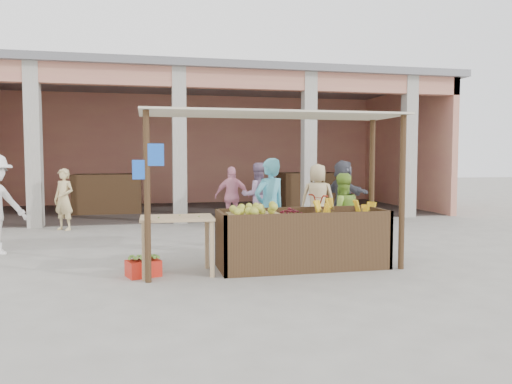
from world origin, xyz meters
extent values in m
plane|color=gray|center=(0.00, 0.00, 0.00)|extent=(60.00, 60.00, 0.00)
cube|color=tan|center=(0.00, 11.40, 2.00)|extent=(14.00, 0.20, 4.00)
cube|color=tan|center=(6.90, 8.50, 2.00)|extent=(0.20, 6.00, 4.00)
cube|color=tan|center=(0.00, 5.65, 3.75)|extent=(14.00, 0.30, 0.50)
cube|color=slate|center=(0.00, 8.50, 4.10)|extent=(14.40, 6.40, 0.20)
cube|color=beige|center=(-4.50, 5.65, 2.00)|extent=(0.35, 0.35, 4.00)
cube|color=beige|center=(-1.00, 5.65, 2.00)|extent=(0.35, 0.35, 4.00)
cube|color=beige|center=(2.50, 5.65, 2.00)|extent=(0.35, 0.35, 4.00)
cube|color=beige|center=(5.50, 5.65, 2.00)|extent=(0.35, 0.35, 4.00)
cube|color=#462F1C|center=(-3.00, 8.50, 0.60)|extent=(2.00, 1.20, 1.20)
cube|color=#462F1C|center=(3.50, 8.50, 0.60)|extent=(2.00, 1.20, 1.20)
cube|color=#462F1C|center=(0.50, 0.00, 0.40)|extent=(2.60, 0.95, 0.80)
cylinder|color=#462F1C|center=(-1.85, -0.45, 1.18)|extent=(0.09, 0.09, 2.35)
cylinder|color=#462F1C|center=(1.95, -0.45, 1.18)|extent=(0.09, 0.09, 2.35)
cylinder|color=#462F1C|center=(-1.85, 0.60, 1.18)|extent=(0.09, 0.09, 2.35)
cylinder|color=#462F1C|center=(1.95, 0.60, 1.18)|extent=(0.09, 0.09, 2.35)
cube|color=beige|center=(0.05, 0.08, 2.37)|extent=(4.00, 1.35, 0.03)
cube|color=blue|center=(-1.73, -0.45, 1.75)|extent=(0.22, 0.08, 0.30)
cube|color=blue|center=(-1.95, -0.45, 1.55)|extent=(0.18, 0.07, 0.26)
cube|color=#A18453|center=(-0.26, -0.02, 0.83)|extent=(0.79, 0.69, 0.06)
ellipsoid|color=gold|center=(-0.26, -0.02, 0.93)|extent=(0.68, 0.59, 0.15)
ellipsoid|color=maroon|center=(0.31, 0.03, 0.88)|extent=(0.47, 0.39, 0.15)
cube|color=tan|center=(-1.43, -0.05, 0.83)|extent=(1.07, 0.72, 0.04)
cube|color=tan|center=(-1.91, -0.35, 0.40)|extent=(0.06, 0.06, 0.81)
cube|color=tan|center=(-0.96, -0.35, 0.40)|extent=(0.06, 0.06, 0.81)
cube|color=tan|center=(-1.91, 0.25, 0.40)|extent=(0.06, 0.06, 0.81)
cube|color=tan|center=(-0.96, 0.25, 0.40)|extent=(0.06, 0.06, 0.81)
cube|color=red|center=(-1.92, -0.08, 0.12)|extent=(0.54, 0.46, 0.24)
ellipsoid|color=maroon|center=(2.60, 5.26, 0.28)|extent=(0.41, 0.41, 0.55)
ellipsoid|color=maroon|center=(2.92, 5.31, 0.28)|extent=(0.41, 0.41, 0.55)
ellipsoid|color=maroon|center=(2.77, 5.54, 0.28)|extent=(0.41, 0.41, 0.55)
imported|color=#54BEDC|center=(0.20, 0.89, 0.91)|extent=(0.83, 0.74, 1.81)
imported|color=#95CA42|center=(1.47, 0.78, 0.76)|extent=(0.74, 0.43, 1.52)
imported|color=#A52815|center=(1.22, 2.40, 0.49)|extent=(1.23, 1.98, 0.98)
imported|color=pink|center=(0.24, 4.83, 0.79)|extent=(0.95, 0.52, 1.58)
imported|color=tan|center=(1.94, 3.32, 0.87)|extent=(0.98, 0.81, 1.73)
imported|color=#484A55|center=(2.90, 4.17, 0.87)|extent=(0.94, 1.70, 1.74)
imported|color=#E1C586|center=(-3.75, 5.03, 0.76)|extent=(0.70, 0.67, 1.51)
imported|color=gray|center=(0.76, 4.33, 0.87)|extent=(0.86, 0.51, 1.73)
camera|label=1|loc=(-1.87, -7.35, 1.72)|focal=35.00mm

